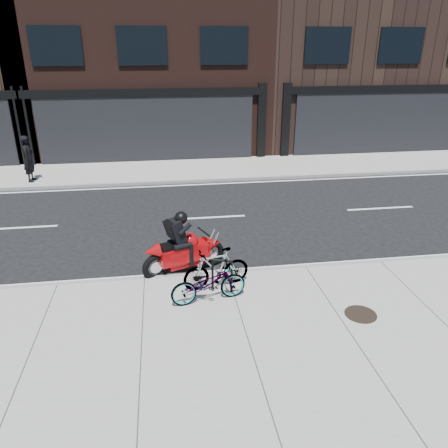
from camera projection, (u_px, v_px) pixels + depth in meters
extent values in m
plane|color=black|center=(217.00, 243.00, 12.54)|extent=(120.00, 120.00, 0.00)
cube|color=gray|center=(252.00, 355.00, 7.95)|extent=(60.00, 6.00, 0.13)
cube|color=gray|center=(195.00, 169.00, 19.60)|extent=(60.00, 3.50, 0.13)
cube|color=black|center=(142.00, 3.00, 22.73)|extent=(12.00, 10.00, 14.50)
cube|color=black|center=(358.00, 25.00, 24.71)|extent=(12.00, 10.00, 12.50)
cylinder|color=black|center=(213.00, 275.00, 9.76)|extent=(0.05, 0.05, 0.78)
cylinder|color=black|center=(232.00, 277.00, 9.71)|extent=(0.05, 0.05, 0.78)
cylinder|color=black|center=(222.00, 261.00, 9.59)|extent=(0.43, 0.16, 0.05)
imported|color=gray|center=(208.00, 283.00, 9.35)|extent=(1.74, 0.87, 0.88)
imported|color=gray|center=(216.00, 268.00, 9.89)|extent=(1.63, 0.78, 0.94)
torus|color=black|center=(212.00, 254.00, 11.16)|extent=(0.71, 0.39, 0.70)
torus|color=black|center=(156.00, 267.00, 10.48)|extent=(0.71, 0.39, 0.70)
cube|color=#960609|center=(184.00, 253.00, 10.73)|extent=(1.34, 0.84, 0.40)
cone|color=#960609|center=(213.00, 244.00, 11.08)|extent=(0.62, 0.61, 0.47)
sphere|color=#960609|center=(190.00, 241.00, 10.70)|extent=(0.43, 0.43, 0.43)
cube|color=black|center=(172.00, 246.00, 10.49)|extent=(0.65, 0.49, 0.13)
cylinder|color=silver|center=(159.00, 263.00, 10.71)|extent=(0.58, 0.30, 0.10)
cube|color=black|center=(177.00, 231.00, 10.42)|extent=(0.53, 0.51, 0.63)
cube|color=black|center=(170.00, 229.00, 10.31)|extent=(0.35, 0.39, 0.43)
sphere|color=black|center=(181.00, 218.00, 10.36)|extent=(0.31, 0.31, 0.31)
imported|color=black|center=(29.00, 159.00, 17.39)|extent=(0.48, 0.69, 1.85)
cylinder|color=black|center=(361.00, 314.00, 9.03)|extent=(0.68, 0.68, 0.02)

